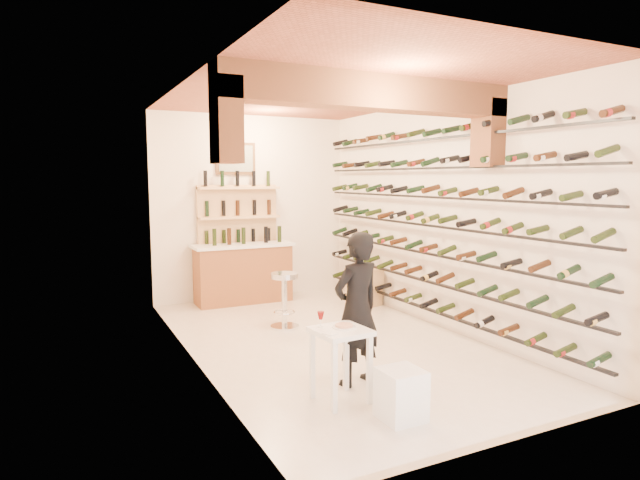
{
  "coord_description": "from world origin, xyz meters",
  "views": [
    {
      "loc": [
        -3.11,
        -5.98,
        2.11
      ],
      "look_at": [
        0.0,
        0.3,
        1.3
      ],
      "focal_mm": 29.95,
      "sensor_mm": 36.0,
      "label": 1
    }
  ],
  "objects_px": {
    "back_counter": "(243,271)",
    "chrome_barstool": "(284,296)",
    "person": "(357,309)",
    "tasting_table": "(340,342)",
    "white_stool": "(401,394)",
    "wine_rack": "(428,219)",
    "crate_lower": "(364,297)"
  },
  "relations": [
    {
      "from": "back_counter",
      "to": "chrome_barstool",
      "type": "distance_m",
      "value": 1.78
    },
    {
      "from": "chrome_barstool",
      "to": "person",
      "type": "bearing_deg",
      "value": -93.31
    },
    {
      "from": "tasting_table",
      "to": "person",
      "type": "bearing_deg",
      "value": 35.68
    },
    {
      "from": "white_stool",
      "to": "person",
      "type": "distance_m",
      "value": 1.05
    },
    {
      "from": "chrome_barstool",
      "to": "wine_rack",
      "type": "bearing_deg",
      "value": -25.67
    },
    {
      "from": "person",
      "to": "crate_lower",
      "type": "height_order",
      "value": "person"
    },
    {
      "from": "white_stool",
      "to": "chrome_barstool",
      "type": "bearing_deg",
      "value": 86.44
    },
    {
      "from": "wine_rack",
      "to": "chrome_barstool",
      "type": "height_order",
      "value": "wine_rack"
    },
    {
      "from": "back_counter",
      "to": "person",
      "type": "height_order",
      "value": "person"
    },
    {
      "from": "person",
      "to": "chrome_barstool",
      "type": "bearing_deg",
      "value": -106.15
    },
    {
      "from": "tasting_table",
      "to": "back_counter",
      "type": "bearing_deg",
      "value": 79.01
    },
    {
      "from": "wine_rack",
      "to": "tasting_table",
      "type": "height_order",
      "value": "wine_rack"
    },
    {
      "from": "person",
      "to": "white_stool",
      "type": "bearing_deg",
      "value": 72.97
    },
    {
      "from": "wine_rack",
      "to": "crate_lower",
      "type": "distance_m",
      "value": 2.03
    },
    {
      "from": "back_counter",
      "to": "tasting_table",
      "type": "height_order",
      "value": "back_counter"
    },
    {
      "from": "back_counter",
      "to": "white_stool",
      "type": "height_order",
      "value": "back_counter"
    },
    {
      "from": "tasting_table",
      "to": "chrome_barstool",
      "type": "xyz_separation_m",
      "value": [
        0.49,
        2.56,
        -0.12
      ]
    },
    {
      "from": "white_stool",
      "to": "crate_lower",
      "type": "height_order",
      "value": "white_stool"
    },
    {
      "from": "chrome_barstool",
      "to": "crate_lower",
      "type": "bearing_deg",
      "value": 19.79
    },
    {
      "from": "tasting_table",
      "to": "crate_lower",
      "type": "bearing_deg",
      "value": 50.81
    },
    {
      "from": "tasting_table",
      "to": "white_stool",
      "type": "distance_m",
      "value": 0.74
    },
    {
      "from": "back_counter",
      "to": "tasting_table",
      "type": "bearing_deg",
      "value": -96.17
    },
    {
      "from": "back_counter",
      "to": "tasting_table",
      "type": "xyz_separation_m",
      "value": [
        -0.47,
        -4.33,
        0.04
      ]
    },
    {
      "from": "back_counter",
      "to": "tasting_table",
      "type": "distance_m",
      "value": 4.36
    },
    {
      "from": "tasting_table",
      "to": "crate_lower",
      "type": "relative_size",
      "value": 1.61
    },
    {
      "from": "white_stool",
      "to": "back_counter",
      "type": "bearing_deg",
      "value": 87.95
    },
    {
      "from": "back_counter",
      "to": "chrome_barstool",
      "type": "xyz_separation_m",
      "value": [
        0.02,
        -1.78,
        -0.08
      ]
    },
    {
      "from": "tasting_table",
      "to": "chrome_barstool",
      "type": "bearing_deg",
      "value": 74.37
    },
    {
      "from": "crate_lower",
      "to": "back_counter",
      "type": "bearing_deg",
      "value": 145.19
    },
    {
      "from": "back_counter",
      "to": "crate_lower",
      "type": "distance_m",
      "value": 2.09
    },
    {
      "from": "tasting_table",
      "to": "white_stool",
      "type": "height_order",
      "value": "tasting_table"
    },
    {
      "from": "tasting_table",
      "to": "person",
      "type": "height_order",
      "value": "person"
    }
  ]
}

